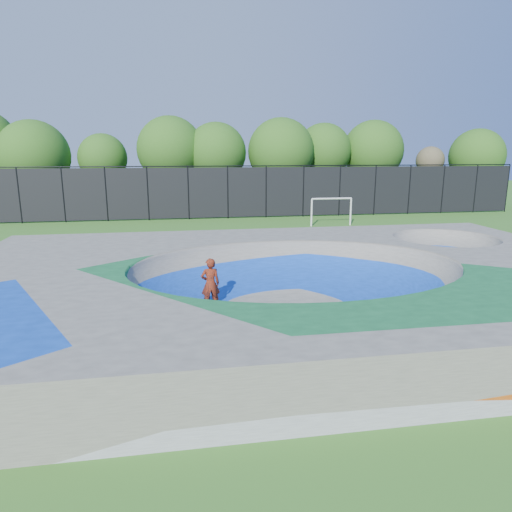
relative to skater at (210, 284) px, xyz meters
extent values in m
plane|color=#2F661C|center=(2.83, -0.24, -0.86)|extent=(120.00, 120.00, 0.00)
cube|color=gray|center=(2.83, -0.24, -0.11)|extent=(22.00, 14.00, 1.50)
imported|color=red|center=(0.00, 0.00, 0.00)|extent=(0.67, 0.48, 1.73)
cube|color=black|center=(0.00, 0.00, -0.84)|extent=(0.81, 0.34, 0.05)
cylinder|color=silver|center=(8.12, 15.96, 0.08)|extent=(0.12, 0.12, 1.90)
cylinder|color=silver|center=(10.97, 15.96, 0.08)|extent=(0.12, 0.12, 1.90)
cylinder|color=silver|center=(9.55, 15.96, 1.03)|extent=(2.84, 0.12, 0.12)
cylinder|color=black|center=(-12.17, 20.76, 1.14)|extent=(0.09, 0.09, 4.00)
cylinder|color=black|center=(-9.17, 20.76, 1.14)|extent=(0.09, 0.09, 4.00)
cylinder|color=black|center=(-6.17, 20.76, 1.14)|extent=(0.09, 0.09, 4.00)
cylinder|color=black|center=(-3.17, 20.76, 1.14)|extent=(0.09, 0.09, 4.00)
cylinder|color=black|center=(-0.17, 20.76, 1.14)|extent=(0.09, 0.09, 4.00)
cylinder|color=black|center=(2.83, 20.76, 1.14)|extent=(0.09, 0.09, 4.00)
cylinder|color=black|center=(5.83, 20.76, 1.14)|extent=(0.09, 0.09, 4.00)
cylinder|color=black|center=(8.83, 20.76, 1.14)|extent=(0.09, 0.09, 4.00)
cylinder|color=black|center=(11.83, 20.76, 1.14)|extent=(0.09, 0.09, 4.00)
cylinder|color=black|center=(14.83, 20.76, 1.14)|extent=(0.09, 0.09, 4.00)
cylinder|color=black|center=(17.83, 20.76, 1.14)|extent=(0.09, 0.09, 4.00)
cylinder|color=black|center=(20.83, 20.76, 1.14)|extent=(0.09, 0.09, 4.00)
cylinder|color=black|center=(23.83, 20.76, 1.14)|extent=(0.09, 0.09, 4.00)
cylinder|color=black|center=(26.83, 20.76, 1.14)|extent=(0.09, 0.09, 4.00)
cube|color=black|center=(2.83, 20.76, 1.14)|extent=(48.00, 0.03, 3.80)
cylinder|color=black|center=(2.83, 20.76, 3.14)|extent=(48.00, 0.08, 0.08)
cylinder|color=#473723|center=(-12.21, 25.37, 0.47)|extent=(0.44, 0.44, 2.66)
sphere|color=#285817|center=(-12.21, 25.37, 3.90)|extent=(5.61, 5.61, 5.61)
cylinder|color=#473723|center=(-7.06, 26.22, 0.66)|extent=(0.44, 0.44, 3.04)
sphere|color=#285817|center=(-7.06, 26.22, 3.69)|extent=(4.03, 4.03, 4.03)
cylinder|color=#473723|center=(-1.45, 25.48, 0.71)|extent=(0.44, 0.44, 3.16)
sphere|color=#285817|center=(-1.45, 25.48, 4.37)|extent=(5.53, 5.53, 5.53)
cylinder|color=#473723|center=(2.36, 25.07, 0.67)|extent=(0.44, 0.44, 3.07)
sphere|color=#285817|center=(2.36, 25.07, 4.11)|extent=(5.07, 5.07, 5.07)
cylinder|color=#473723|center=(7.95, 25.11, 0.60)|extent=(0.44, 0.44, 2.93)
sphere|color=#285817|center=(7.95, 25.11, 4.21)|extent=(5.72, 5.72, 5.72)
cylinder|color=#473723|center=(12.22, 26.46, 0.76)|extent=(0.44, 0.44, 3.25)
sphere|color=#285817|center=(12.22, 26.46, 4.25)|extent=(4.98, 4.98, 4.98)
cylinder|color=#473723|center=(17.06, 26.66, 0.67)|extent=(0.44, 0.44, 3.07)
sphere|color=#285817|center=(17.06, 26.66, 4.29)|extent=(5.56, 5.56, 5.56)
cylinder|color=#473723|center=(22.59, 26.14, 0.71)|extent=(0.44, 0.44, 3.16)
sphere|color=brown|center=(22.59, 26.14, 3.39)|extent=(2.60, 2.60, 2.60)
cylinder|color=#473723|center=(26.64, 25.03, 0.53)|extent=(0.44, 0.44, 2.79)
sphere|color=#285817|center=(26.64, 25.03, 3.80)|extent=(4.99, 4.99, 4.99)
camera|label=1|loc=(-0.92, -14.35, 4.23)|focal=32.00mm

